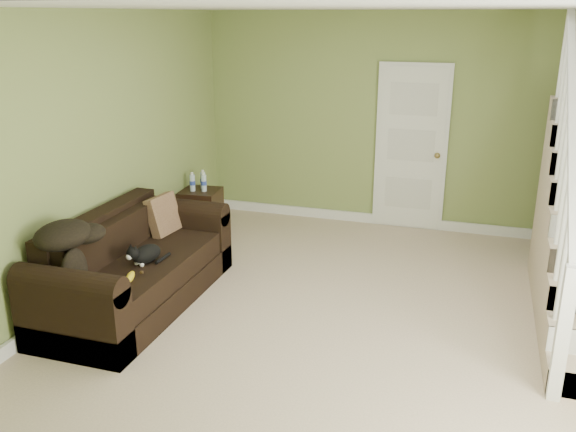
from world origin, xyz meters
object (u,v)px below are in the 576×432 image
Objects in this scene: side_table at (201,210)px; banana at (130,277)px; sofa at (134,270)px; cat at (145,254)px.

side_table is 3.54× the size of banana.
sofa reaches higher than banana.
cat is at bearing -27.71° from sofa.
banana is (0.52, -2.42, 0.21)m from side_table.
sofa is 2.82× the size of side_table.
sofa is at bearing 100.14° from banana.
side_table reaches higher than cat.
sofa reaches higher than side_table.
side_table is (-0.26, 1.95, -0.05)m from sofa.
banana is at bearing -60.16° from sofa.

